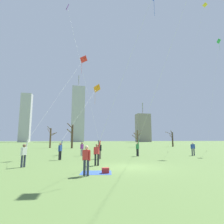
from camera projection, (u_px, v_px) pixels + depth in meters
name	position (u px, v px, depth m)	size (l,w,h in m)	color
ground_plane	(130.00, 167.00, 13.13)	(400.00, 400.00, 0.00)	#5B7A3D
kite_flyer_midfield_right_red	(39.00, 130.00, 14.77)	(5.22, 8.41, 12.55)	#33384C
kite_flyer_midfield_center_orange	(73.00, 129.00, 20.35)	(5.46, 9.22, 10.45)	black
kite_flyer_foreground_left_blue	(105.00, 131.00, 14.10)	(4.54, 2.95, 13.74)	black
kite_flyer_foreground_right_pink	(149.00, 115.00, 20.34)	(3.23, 12.13, 20.10)	black
kite_flyer_far_back_purple	(91.00, 112.00, 20.29)	(4.39, 6.21, 21.09)	#726656
bystander_watching_nearby	(193.00, 148.00, 22.71)	(0.48, 0.32, 1.62)	#33384C
bystander_far_off_by_trees	(82.00, 148.00, 22.22)	(0.40, 0.38, 1.62)	gray
bystander_strolling_midfield	(86.00, 159.00, 10.10)	(0.42, 0.37, 1.62)	#33384C
distant_kite_low_near_trees_green	(217.00, 55.00, 30.42)	(1.36, 3.73, 18.45)	green
distant_kite_high_overhead_yellow	(201.00, 22.00, 32.11)	(8.34, 1.36, 26.03)	yellow
picnic_spot	(101.00, 171.00, 10.83)	(2.04, 1.72, 0.31)	#3359B2
bare_tree_left_of_center	(72.00, 135.00, 41.47)	(1.45, 1.97, 5.67)	#4C3828
bare_tree_right_of_center	(172.00, 139.00, 50.80)	(1.89, 1.58, 4.40)	#423326
bare_tree_leftmost	(137.00, 138.00, 48.17)	(3.21, 1.98, 4.44)	brown
bare_tree_center	(50.00, 137.00, 43.31)	(2.43, 2.60, 5.01)	brown
skyline_squat_block	(143.00, 128.00, 151.38)	(11.15, 7.80, 32.36)	gray
skyline_tall_tower	(78.00, 114.00, 147.00)	(10.12, 7.95, 54.10)	#B2B2B7
skyline_mid_tower_left	(26.00, 118.00, 131.93)	(7.08, 6.20, 34.88)	#B2B2B7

